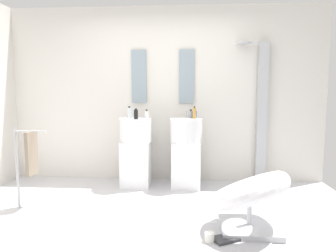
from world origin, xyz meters
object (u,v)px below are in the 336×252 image
object	(u,v)px
soap_bottle_clear	(129,113)
soap_bottle_blue	(195,114)
coffee_mug	(210,237)
soap_bottle_black	(136,114)
pedestal_sink_left	(136,150)
soap_bottle_white	(147,114)
towel_rack	(29,155)
soap_bottle_grey	(191,114)
magazine_charcoal	(225,239)
lounge_chair	(250,196)
shower_column	(261,110)
soap_bottle_amber	(194,113)
pedestal_sink_right	(186,151)

from	to	relation	value
soap_bottle_clear	soap_bottle_blue	distance (m)	0.91
coffee_mug	soap_bottle_black	bearing A→B (deg)	122.05
pedestal_sink_left	soap_bottle_white	xyz separation A→B (m)	(0.16, 0.01, 0.52)
pedestal_sink_left	towel_rack	distance (m)	1.41
towel_rack	soap_bottle_grey	distance (m)	2.14
magazine_charcoal	lounge_chair	bearing A→B (deg)	15.57
shower_column	soap_bottle_amber	distance (m)	1.03
lounge_chair	soap_bottle_grey	size ratio (longest dim) A/B	8.89
pedestal_sink_right	towel_rack	size ratio (longest dim) A/B	1.13
pedestal_sink_left	soap_bottle_blue	bearing A→B (deg)	1.73
pedestal_sink_right	soap_bottle_white	world-z (taller)	soap_bottle_white
towel_rack	soap_bottle_black	distance (m)	1.41
lounge_chair	soap_bottle_amber	distance (m)	1.54
lounge_chair	soap_bottle_blue	xyz separation A→B (m)	(-0.51, 1.35, 0.68)
pedestal_sink_left	soap_bottle_black	xyz separation A→B (m)	(0.03, -0.14, 0.53)
soap_bottle_white	shower_column	bearing A→B (deg)	9.62
towel_rack	coffee_mug	distance (m)	2.21
towel_rack	magazine_charcoal	world-z (taller)	towel_rack
magazine_charcoal	soap_bottle_clear	world-z (taller)	soap_bottle_clear
pedestal_sink_right	shower_column	xyz separation A→B (m)	(1.09, 0.28, 0.56)
soap_bottle_grey	soap_bottle_white	world-z (taller)	same
soap_bottle_amber	soap_bottle_grey	bearing A→B (deg)	108.55
magazine_charcoal	pedestal_sink_right	bearing A→B (deg)	76.48
pedestal_sink_right	soap_bottle_white	bearing A→B (deg)	179.43
pedestal_sink_right	lounge_chair	size ratio (longest dim) A/B	1.00
soap_bottle_white	soap_bottle_black	size ratio (longest dim) A/B	0.84
pedestal_sink_right	soap_bottle_clear	bearing A→B (deg)	-168.90
pedestal_sink_left	soap_bottle_blue	world-z (taller)	soap_bottle_blue
soap_bottle_clear	soap_bottle_blue	size ratio (longest dim) A/B	1.44
soap_bottle_clear	soap_bottle_white	size ratio (longest dim) A/B	1.43
soap_bottle_clear	soap_bottle_grey	size ratio (longest dim) A/B	1.43
coffee_mug	soap_bottle_clear	distance (m)	2.02
shower_column	magazine_charcoal	world-z (taller)	shower_column
soap_bottle_grey	soap_bottle_amber	world-z (taller)	soap_bottle_amber
lounge_chair	soap_bottle_clear	bearing A→B (deg)	140.14
lounge_chair	soap_bottle_amber	xyz separation A→B (m)	(-0.52, 1.26, 0.71)
soap_bottle_black	coffee_mug	bearing A→B (deg)	-57.95
magazine_charcoal	soap_bottle_clear	size ratio (longest dim) A/B	1.31
shower_column	soap_bottle_grey	bearing A→B (deg)	-169.18
towel_rack	soap_bottle_blue	distance (m)	2.16
pedestal_sink_left	soap_bottle_amber	world-z (taller)	soap_bottle_amber
soap_bottle_blue	towel_rack	bearing A→B (deg)	-154.05
shower_column	towel_rack	world-z (taller)	shower_column
soap_bottle_grey	shower_column	bearing A→B (deg)	10.82
soap_bottle_amber	soap_bottle_black	bearing A→B (deg)	-173.89
pedestal_sink_left	soap_bottle_black	distance (m)	0.55
magazine_charcoal	soap_bottle_white	distance (m)	2.08
pedestal_sink_right	pedestal_sink_left	bearing A→B (deg)	180.00
lounge_chair	magazine_charcoal	distance (m)	0.48
magazine_charcoal	soap_bottle_blue	world-z (taller)	soap_bottle_blue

